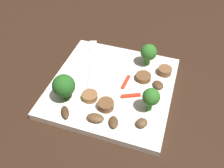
{
  "coord_description": "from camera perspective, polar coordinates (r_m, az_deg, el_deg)",
  "views": [
    {
      "loc": [
        -0.33,
        -0.11,
        0.38
      ],
      "look_at": [
        0.0,
        0.0,
        0.01
      ],
      "focal_mm": 38.49,
      "sensor_mm": 36.0,
      "label": 1
    }
  ],
  "objects": [
    {
      "name": "ground_plane",
      "position": [
        0.51,
        0.0,
        -1.13
      ],
      "size": [
        1.4,
        1.4,
        0.0
      ],
      "primitive_type": "plane",
      "color": "black"
    },
    {
      "name": "plate",
      "position": [
        0.51,
        0.0,
        -0.57
      ],
      "size": [
        0.25,
        0.25,
        0.01
      ],
      "primitive_type": "cube",
      "color": "white",
      "rests_on": "ground_plane"
    },
    {
      "name": "fork",
      "position": [
        0.56,
        -4.94,
        5.62
      ],
      "size": [
        0.17,
        0.07,
        0.0
      ],
      "rotation": [
        0.0,
        0.0,
        0.32
      ],
      "color": "silver",
      "rests_on": "plate"
    },
    {
      "name": "broccoli_floret_0",
      "position": [
        0.46,
        -11.39,
        -0.44
      ],
      "size": [
        0.04,
        0.04,
        0.06
      ],
      "color": "#296420",
      "rests_on": "plate"
    },
    {
      "name": "broccoli_floret_1",
      "position": [
        0.44,
        9.27,
        -3.15
      ],
      "size": [
        0.03,
        0.03,
        0.05
      ],
      "color": "#347525",
      "rests_on": "plate"
    },
    {
      "name": "broccoli_floret_2",
      "position": [
        0.54,
        8.7,
        7.38
      ],
      "size": [
        0.04,
        0.04,
        0.05
      ],
      "color": "#347525",
      "rests_on": "plate"
    },
    {
      "name": "sausage_slice_0",
      "position": [
        0.51,
        7.44,
        1.63
      ],
      "size": [
        0.05,
        0.05,
        0.01
      ],
      "primitive_type": "cylinder",
      "rotation": [
        0.0,
        0.0,
        2.42
      ],
      "color": "brown",
      "rests_on": "plate"
    },
    {
      "name": "sausage_slice_1",
      "position": [
        0.47,
        -5.3,
        -2.91
      ],
      "size": [
        0.04,
        0.04,
        0.01
      ],
      "primitive_type": "cylinder",
      "rotation": [
        0.0,
        0.0,
        2.81
      ],
      "color": "brown",
      "rests_on": "plate"
    },
    {
      "name": "sausage_slice_2",
      "position": [
        0.53,
        12.4,
        3.07
      ],
      "size": [
        0.04,
        0.04,
        0.01
      ],
      "primitive_type": "cylinder",
      "rotation": [
        0.0,
        0.0,
        2.5
      ],
      "color": "brown",
      "rests_on": "plate"
    },
    {
      "name": "sausage_slice_3",
      "position": [
        0.46,
        -1.48,
        -4.99
      ],
      "size": [
        0.04,
        0.04,
        0.02
      ],
      "primitive_type": "cylinder",
      "rotation": [
        0.0,
        0.0,
        0.69
      ],
      "color": "brown",
      "rests_on": "plate"
    },
    {
      "name": "mushroom_0",
      "position": [
        0.44,
        -3.74,
        -8.1
      ],
      "size": [
        0.02,
        0.03,
        0.01
      ],
      "primitive_type": "ellipsoid",
      "rotation": [
        0.0,
        0.0,
        1.65
      ],
      "color": "brown",
      "rests_on": "plate"
    },
    {
      "name": "mushroom_1",
      "position": [
        0.44,
        0.36,
        -9.05
      ],
      "size": [
        0.03,
        0.03,
        0.01
      ],
      "primitive_type": "ellipsoid",
      "rotation": [
        0.0,
        0.0,
        0.38
      ],
      "color": "#4C331E",
      "rests_on": "plate"
    },
    {
      "name": "mushroom_2",
      "position": [
        0.46,
        -11.09,
        -6.62
      ],
      "size": [
        0.03,
        0.03,
        0.01
      ],
      "primitive_type": "ellipsoid",
      "rotation": [
        0.0,
        0.0,
        0.6
      ],
      "color": "#422B19",
      "rests_on": "plate"
    },
    {
      "name": "mushroom_3",
      "position": [
        0.44,
        7.09,
        -9.16
      ],
      "size": [
        0.03,
        0.03,
        0.01
      ],
      "primitive_type": "ellipsoid",
      "rotation": [
        0.0,
        0.0,
        2.52
      ],
      "color": "brown",
      "rests_on": "plate"
    },
    {
      "name": "mushroom_4",
      "position": [
        0.5,
        10.91,
        -0.19
      ],
      "size": [
        0.03,
        0.03,
        0.01
      ],
      "primitive_type": "ellipsoid",
      "rotation": [
        0.0,
        0.0,
        3.93
      ],
      "color": "#4C331E",
      "rests_on": "plate"
    },
    {
      "name": "pepper_strip_0",
      "position": [
        0.48,
        4.51,
        -2.77
      ],
      "size": [
        0.02,
        0.04,
        0.0
      ],
      "primitive_type": "cube",
      "rotation": [
        0.0,
        0.0,
        2.01
      ],
      "color": "red",
      "rests_on": "plate"
    },
    {
      "name": "pepper_strip_3",
      "position": [
        0.51,
        3.29,
        0.49
      ],
      "size": [
        0.04,
        0.01,
        0.0
      ],
      "primitive_type": "cube",
      "rotation": [
        0.0,
        0.0,
        3.06
      ],
      "color": "red",
      "rests_on": "plate"
    }
  ]
}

